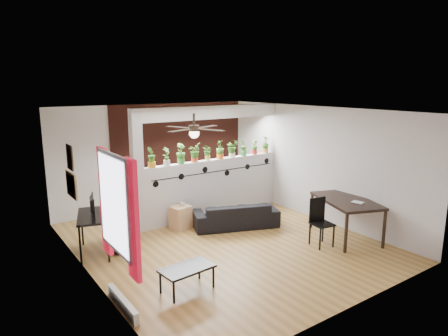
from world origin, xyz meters
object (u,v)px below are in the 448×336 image
dining_table (346,203)px  coffee_table (187,270)px  ceiling_fan (194,130)px  potted_plant_8 (255,147)px  potted_plant_1 (167,156)px  cube_shelf (181,217)px  computer_desk (93,218)px  sofa (236,215)px  potted_plant_0 (152,156)px  potted_plant_2 (181,153)px  folding_chair (320,217)px  potted_plant_7 (244,147)px  potted_plant_5 (220,149)px  cup (182,204)px  potted_plant_3 (194,152)px  office_chair (117,226)px  potted_plant_9 (265,144)px  potted_plant_6 (232,148)px

dining_table → coffee_table: bearing=-179.7°
ceiling_fan → potted_plant_8: bearing=32.5°
potted_plant_1 → cube_shelf: bearing=-69.7°
coffee_table → computer_desk: bearing=108.3°
potted_plant_1 → sofa: bearing=-39.3°
potted_plant_0 → coffee_table: 3.12m
potted_plant_2 → folding_chair: potted_plant_2 is taller
potted_plant_7 → dining_table: potted_plant_7 is taller
cube_shelf → sofa: bearing=-40.7°
ceiling_fan → computer_desk: bearing=140.1°
potted_plant_5 → ceiling_fan: bearing=-134.6°
potted_plant_0 → cube_shelf: 1.46m
cup → folding_chair: (1.72, -2.35, 0.01)m
potted_plant_1 → potted_plant_5: size_ratio=0.91×
ceiling_fan → potted_plant_3: bearing=59.2°
potted_plant_1 → potted_plant_2: bearing=0.0°
potted_plant_3 → potted_plant_8: bearing=0.0°
potted_plant_5 → folding_chair: 2.92m
potted_plant_0 → computer_desk: size_ratio=0.39×
ceiling_fan → cube_shelf: (0.50, 1.46, -2.07)m
office_chair → coffee_table: office_chair is taller
dining_table → coffee_table: 3.75m
dining_table → coffee_table: (-3.73, -0.02, -0.38)m
potted_plant_3 → cup: size_ratio=3.59×
potted_plant_7 → potted_plant_8: potted_plant_7 is taller
potted_plant_1 → sofa: potted_plant_1 is taller
potted_plant_8 → cup: (-2.28, -0.34, -1.00)m
cup → dining_table: bearing=-44.4°
office_chair → potted_plant_2: bearing=20.8°
potted_plant_1 → potted_plant_9: size_ratio=0.93×
potted_plant_3 → office_chair: (-2.12, -0.67, -1.12)m
ceiling_fan → potted_plant_2: ceiling_fan is taller
potted_plant_7 → coffee_table: potted_plant_7 is taller
potted_plant_3 → folding_chair: potted_plant_3 is taller
sofa → potted_plant_5: bearing=-83.5°
ceiling_fan → dining_table: ceiling_fan is taller
cup → office_chair: 1.63m
potted_plant_8 → cube_shelf: 2.69m
potted_plant_8 → potted_plant_6: bearing=-180.0°
sofa → coffee_table: 2.90m
potted_plant_5 → potted_plant_8: 1.05m
potted_plant_6 → potted_plant_7: (0.35, 0.00, -0.01)m
potted_plant_3 → cube_shelf: potted_plant_3 is taller
potted_plant_3 → dining_table: bearing=-55.0°
potted_plant_3 → coffee_table: size_ratio=0.51×
potted_plant_0 → cup: (0.53, -0.34, -1.05)m
ceiling_fan → sofa: bearing=29.0°
potted_plant_5 → dining_table: size_ratio=0.26×
office_chair → dining_table: 4.55m
potted_plant_9 → dining_table: size_ratio=0.26×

